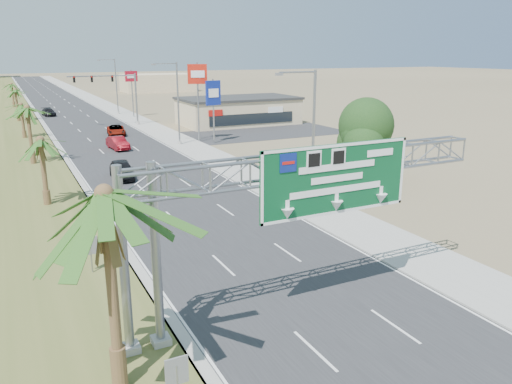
{
  "coord_description": "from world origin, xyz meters",
  "views": [
    {
      "loc": [
        -11.62,
        -7.05,
        11.12
      ],
      "look_at": [
        -0.52,
        14.98,
        4.2
      ],
      "focal_mm": 35.0,
      "sensor_mm": 36.0,
      "label": 1
    }
  ],
  "objects_px": {
    "car_mid_lane": "(118,143)",
    "car_right_lane": "(116,130)",
    "pole_sign_blue": "(213,96)",
    "car_left_lane": "(122,170)",
    "sign_gantry": "(299,180)",
    "pole_sign_red_near": "(197,79)",
    "signal_mast": "(123,94)",
    "car_far": "(49,112)",
    "palm_near": "(104,196)",
    "store_building": "(238,111)",
    "pole_sign_red_far": "(131,80)"
  },
  "relations": [
    {
      "from": "palm_near",
      "to": "store_building",
      "type": "xyz_separation_m",
      "value": [
        31.2,
        58.0,
        -4.93
      ]
    },
    {
      "from": "sign_gantry",
      "to": "palm_near",
      "type": "xyz_separation_m",
      "value": [
        -8.14,
        -1.93,
        0.87
      ]
    },
    {
      "from": "car_left_lane",
      "to": "pole_sign_blue",
      "type": "relative_size",
      "value": 0.62
    },
    {
      "from": "car_mid_lane",
      "to": "car_right_lane",
      "type": "relative_size",
      "value": 0.91
    },
    {
      "from": "sign_gantry",
      "to": "signal_mast",
      "type": "height_order",
      "value": "signal_mast"
    },
    {
      "from": "sign_gantry",
      "to": "car_mid_lane",
      "type": "relative_size",
      "value": 3.66
    },
    {
      "from": "palm_near",
      "to": "car_far",
      "type": "relative_size",
      "value": 1.79
    },
    {
      "from": "sign_gantry",
      "to": "car_right_lane",
      "type": "relative_size",
      "value": 3.35
    },
    {
      "from": "car_far",
      "to": "sign_gantry",
      "type": "bearing_deg",
      "value": -94.18
    },
    {
      "from": "signal_mast",
      "to": "car_far",
      "type": "xyz_separation_m",
      "value": [
        -9.53,
        18.94,
        -4.17
      ]
    },
    {
      "from": "sign_gantry",
      "to": "store_building",
      "type": "height_order",
      "value": "sign_gantry"
    },
    {
      "from": "signal_mast",
      "to": "car_right_lane",
      "type": "bearing_deg",
      "value": -109.75
    },
    {
      "from": "car_mid_lane",
      "to": "pole_sign_blue",
      "type": "bearing_deg",
      "value": -12.31
    },
    {
      "from": "car_mid_lane",
      "to": "pole_sign_blue",
      "type": "height_order",
      "value": "pole_sign_blue"
    },
    {
      "from": "car_left_lane",
      "to": "signal_mast",
      "type": "bearing_deg",
      "value": 83.99
    },
    {
      "from": "car_right_lane",
      "to": "pole_sign_red_near",
      "type": "distance_m",
      "value": 15.05
    },
    {
      "from": "store_building",
      "to": "car_left_lane",
      "type": "xyz_separation_m",
      "value": [
        -24.67,
        -28.09,
        -1.16
      ]
    },
    {
      "from": "sign_gantry",
      "to": "store_building",
      "type": "relative_size",
      "value": 0.93
    },
    {
      "from": "pole_sign_red_near",
      "to": "pole_sign_red_far",
      "type": "bearing_deg",
      "value": 92.8
    },
    {
      "from": "car_mid_lane",
      "to": "pole_sign_blue",
      "type": "distance_m",
      "value": 12.95
    },
    {
      "from": "sign_gantry",
      "to": "store_building",
      "type": "distance_m",
      "value": 60.77
    },
    {
      "from": "palm_near",
      "to": "car_mid_lane",
      "type": "distance_m",
      "value": 45.83
    },
    {
      "from": "car_mid_lane",
      "to": "pole_sign_red_far",
      "type": "xyz_separation_m",
      "value": [
        8.99,
        29.77,
        5.72
      ]
    },
    {
      "from": "car_far",
      "to": "pole_sign_red_far",
      "type": "xyz_separation_m",
      "value": [
        13.36,
        -8.66,
        5.79
      ]
    },
    {
      "from": "car_left_lane",
      "to": "pole_sign_red_near",
      "type": "height_order",
      "value": "pole_sign_red_near"
    },
    {
      "from": "store_building",
      "to": "car_right_lane",
      "type": "height_order",
      "value": "store_building"
    },
    {
      "from": "signal_mast",
      "to": "car_far",
      "type": "distance_m",
      "value": 21.61
    },
    {
      "from": "car_mid_lane",
      "to": "car_right_lane",
      "type": "height_order",
      "value": "car_mid_lane"
    },
    {
      "from": "car_right_lane",
      "to": "pole_sign_red_far",
      "type": "distance_m",
      "value": 21.16
    },
    {
      "from": "store_building",
      "to": "car_mid_lane",
      "type": "height_order",
      "value": "store_building"
    },
    {
      "from": "car_left_lane",
      "to": "sign_gantry",
      "type": "bearing_deg",
      "value": -79.73
    },
    {
      "from": "palm_near",
      "to": "pole_sign_red_near",
      "type": "relative_size",
      "value": 0.84
    },
    {
      "from": "pole_sign_red_near",
      "to": "sign_gantry",
      "type": "bearing_deg",
      "value": -104.96
    },
    {
      "from": "store_building",
      "to": "car_right_lane",
      "type": "xyz_separation_m",
      "value": [
        -20.0,
        -2.87,
        -1.31
      ]
    },
    {
      "from": "pole_sign_red_far",
      "to": "car_left_lane",
      "type": "bearing_deg",
      "value": -104.75
    },
    {
      "from": "car_right_lane",
      "to": "pole_sign_red_far",
      "type": "height_order",
      "value": "pole_sign_red_far"
    },
    {
      "from": "pole_sign_red_far",
      "to": "car_right_lane",
      "type": "bearing_deg",
      "value": -110.12
    },
    {
      "from": "car_right_lane",
      "to": "palm_near",
      "type": "bearing_deg",
      "value": -93.54
    },
    {
      "from": "pole_sign_blue",
      "to": "pole_sign_red_near",
      "type": "bearing_deg",
      "value": 129.37
    },
    {
      "from": "car_right_lane",
      "to": "pole_sign_red_far",
      "type": "relative_size",
      "value": 0.61
    },
    {
      "from": "store_building",
      "to": "car_far",
      "type": "relative_size",
      "value": 3.85
    },
    {
      "from": "car_left_lane",
      "to": "pole_sign_blue",
      "type": "bearing_deg",
      "value": 49.61
    },
    {
      "from": "pole_sign_red_near",
      "to": "pole_sign_red_far",
      "type": "distance_m",
      "value": 29.37
    },
    {
      "from": "signal_mast",
      "to": "pole_sign_blue",
      "type": "xyz_separation_m",
      "value": [
        6.64,
        -20.72,
        1.1
      ]
    },
    {
      "from": "pole_sign_red_near",
      "to": "car_mid_lane",
      "type": "bearing_deg",
      "value": -177.41
    },
    {
      "from": "car_left_lane",
      "to": "car_mid_lane",
      "type": "relative_size",
      "value": 1.08
    },
    {
      "from": "palm_near",
      "to": "car_left_lane",
      "type": "distance_m",
      "value": 31.22
    },
    {
      "from": "car_right_lane",
      "to": "sign_gantry",
      "type": "bearing_deg",
      "value": -85.35
    },
    {
      "from": "palm_near",
      "to": "store_building",
      "type": "distance_m",
      "value": 66.04
    },
    {
      "from": "signal_mast",
      "to": "car_mid_lane",
      "type": "relative_size",
      "value": 2.25
    }
  ]
}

